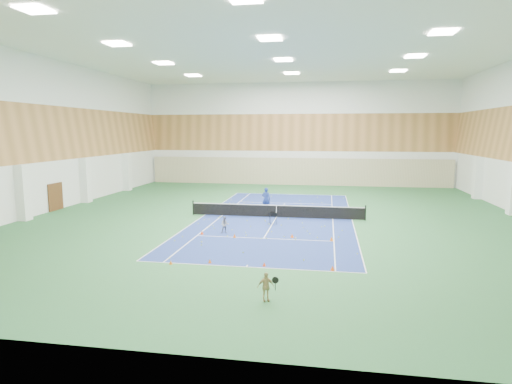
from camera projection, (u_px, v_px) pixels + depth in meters
ground at (276, 217)px, 31.64m from camera, size 40.00×40.00×0.00m
room_shell at (277, 136)px, 30.80m from camera, size 36.00×40.00×12.00m
wood_cladding at (277, 108)px, 30.52m from camera, size 36.00×40.00×8.00m
ceiling_light_grid at (278, 51)px, 29.97m from camera, size 21.40×25.40×0.06m
court_surface at (276, 217)px, 31.64m from camera, size 10.97×23.77×0.01m
tennis_balls_scatter at (276, 217)px, 31.63m from camera, size 10.57×22.77×0.07m
tennis_net at (276, 210)px, 31.56m from camera, size 12.80×0.10×1.10m
back_curtain at (296, 172)px, 50.70m from camera, size 35.40×0.16×3.20m
door_left_b at (56, 197)px, 34.42m from camera, size 0.08×1.80×2.20m
coach at (266, 199)px, 34.24m from camera, size 0.75×0.55×1.88m
child_court at (225, 225)px, 26.77m from camera, size 0.58×0.50×1.03m
child_apron at (266, 287)px, 15.97m from camera, size 0.71×0.52×1.11m
ball_cart at (273, 218)px, 29.35m from camera, size 0.60×0.60×0.81m
cone_svc_a at (202, 233)px, 26.37m from camera, size 0.22×0.22×0.24m
cone_svc_b at (235, 236)px, 25.59m from camera, size 0.22×0.22×0.24m
cone_svc_c at (292, 236)px, 25.60m from camera, size 0.21×0.21×0.24m
cone_svc_d at (332, 239)px, 24.81m from camera, size 0.23×0.23×0.25m
cone_base_a at (171, 262)px, 20.47m from camera, size 0.17×0.17×0.19m
cone_base_b at (210, 261)px, 20.63m from camera, size 0.19×0.19×0.21m
cone_base_c at (264, 264)px, 20.16m from camera, size 0.17×0.17×0.19m
cone_base_d at (333, 268)px, 19.52m from camera, size 0.21×0.21×0.23m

